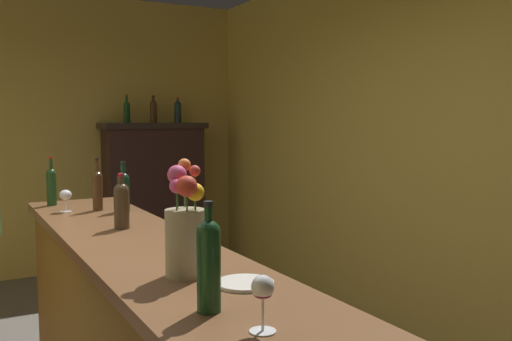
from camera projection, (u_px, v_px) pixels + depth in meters
wall_back at (6, 136)px, 5.62m from camera, size 4.98×0.12×2.90m
wall_right at (459, 144)px, 3.77m from camera, size 0.12×6.96×2.90m
display_cabinet at (154, 193)px, 6.09m from camera, size 1.11×0.43×1.58m
wine_bottle_riesling at (97, 188)px, 3.40m from camera, size 0.06×0.06×0.32m
wine_bottle_malbec at (51, 185)px, 3.60m from camera, size 0.06×0.06×0.32m
wine_bottle_chardonnay at (123, 190)px, 3.36m from camera, size 0.07×0.07×0.30m
wine_bottle_rose at (121, 203)px, 2.83m from camera, size 0.08×0.08×0.28m
wine_bottle_merlot at (209, 261)px, 1.60m from camera, size 0.07×0.07×0.32m
wine_glass_front at (65, 196)px, 3.34m from camera, size 0.07×0.07×0.13m
wine_glass_mid at (263, 292)px, 1.45m from camera, size 0.07×0.07×0.15m
flower_arrangement at (185, 230)px, 1.96m from camera, size 0.14×0.16×0.41m
cheese_plate at (245, 283)px, 1.88m from camera, size 0.19×0.19×0.01m
display_bottle_left at (127, 111)px, 5.87m from camera, size 0.07×0.07×0.29m
display_bottle_midleft at (153, 110)px, 6.01m from camera, size 0.07×0.07×0.29m
display_bottle_center at (178, 111)px, 6.14m from camera, size 0.08×0.08×0.28m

